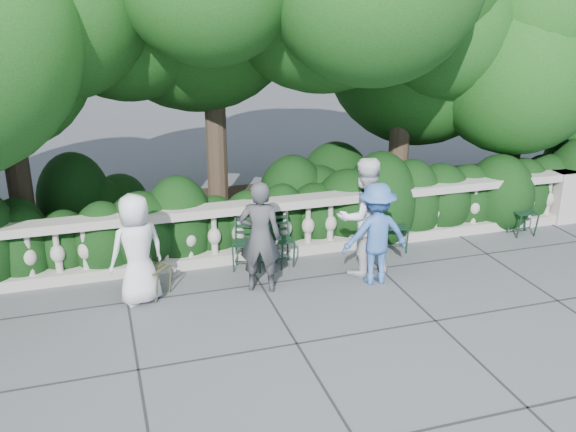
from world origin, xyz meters
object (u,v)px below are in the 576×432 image
object	(u,v)px
chair_c	(245,272)
chair_e	(271,272)
person_businessman	(137,249)
chair_f	(525,237)
person_older_blue	(376,234)
chair_d	(396,254)
chair_weathered	(163,298)
chair_b	(283,269)
person_casual_man	(364,216)
person_woman_grey	(260,237)

from	to	relation	value
chair_c	chair_e	world-z (taller)	same
chair_e	person_businessman	world-z (taller)	person_businessman
chair_c	person_businessman	distance (m)	1.93
chair_f	person_older_blue	size ratio (longest dim) A/B	0.53
chair_d	chair_weathered	size ratio (longest dim) A/B	1.00
chair_f	chair_b	bearing A→B (deg)	-178.08
person_businessman	chair_weathered	bearing A→B (deg)	163.22
chair_c	chair_e	bearing A→B (deg)	7.23
chair_b	chair_f	xyz separation A→B (m)	(4.62, -0.00, 0.00)
chair_e	person_older_blue	size ratio (longest dim) A/B	0.53
chair_b	person_businessman	xyz separation A→B (m)	(-2.29, -0.46, 0.82)
chair_c	person_older_blue	world-z (taller)	person_older_blue
person_businessman	person_casual_man	world-z (taller)	person_casual_man
chair_f	person_businessman	distance (m)	6.97
chair_e	chair_f	world-z (taller)	same
chair_weathered	chair_d	bearing A→B (deg)	-43.08
person_casual_man	person_older_blue	bearing A→B (deg)	88.32
person_older_blue	chair_b	bearing A→B (deg)	-33.27
person_older_blue	person_casual_man	bearing A→B (deg)	-82.00
chair_e	person_woman_grey	size ratio (longest dim) A/B	0.49
person_woman_grey	person_casual_man	world-z (taller)	person_casual_man
chair_weathered	person_businessman	world-z (taller)	person_businessman
chair_b	person_woman_grey	xyz separation A→B (m)	(-0.53, -0.61, 0.85)
chair_e	person_older_blue	bearing A→B (deg)	-30.69
chair_f	person_older_blue	world-z (taller)	person_older_blue
chair_e	chair_f	xyz separation A→B (m)	(4.83, 0.05, 0.00)
person_casual_man	person_older_blue	world-z (taller)	person_casual_man
chair_f	person_casual_man	bearing A→B (deg)	-170.24
chair_c	person_woman_grey	xyz separation A→B (m)	(0.09, -0.66, 0.85)
chair_c	chair_b	bearing A→B (deg)	16.35
person_businessman	chair_e	bearing A→B (deg)	172.22
chair_c	person_casual_man	bearing A→B (deg)	4.61
chair_weathered	person_older_blue	xyz separation A→B (m)	(3.19, -0.41, 0.79)
chair_weathered	person_older_blue	world-z (taller)	person_older_blue
chair_d	person_woman_grey	bearing A→B (deg)	-152.19
chair_e	person_older_blue	xyz separation A→B (m)	(1.43, -0.81, 0.79)
chair_c	chair_e	size ratio (longest dim) A/B	1.00
chair_e	person_woman_grey	bearing A→B (deg)	-120.35
chair_e	chair_weathered	bearing A→B (deg)	-168.17
chair_f	chair_weathered	xyz separation A→B (m)	(-6.60, -0.45, 0.00)
chair_f	person_older_blue	xyz separation A→B (m)	(-3.40, -0.86, 0.79)
chair_f	person_casual_man	xyz separation A→B (m)	(-3.44, -0.47, 0.94)
person_woman_grey	person_casual_man	distance (m)	1.71
chair_e	person_businessman	xyz separation A→B (m)	(-2.08, -0.41, 0.82)
person_businessman	person_casual_man	size ratio (longest dim) A/B	0.87
chair_c	person_businessman	size ratio (longest dim) A/B	0.51
chair_weathered	person_woman_grey	xyz separation A→B (m)	(1.45, -0.16, 0.85)
chair_weathered	chair_c	bearing A→B (deg)	-29.57
person_casual_man	chair_f	bearing A→B (deg)	-179.66
chair_f	chair_e	bearing A→B (deg)	-177.49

